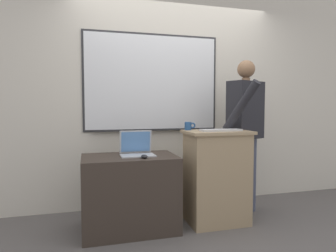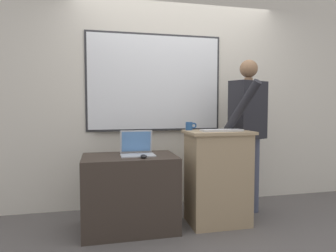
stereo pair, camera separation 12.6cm
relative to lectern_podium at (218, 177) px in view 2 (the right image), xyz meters
The scene contains 9 objects.
ground_plane 0.69m from the lectern_podium, 120.64° to the right, with size 30.00×30.00×0.00m, color #5B5654.
back_wall 1.30m from the lectern_podium, 108.18° to the left, with size 6.40×0.17×2.99m.
lectern_podium is the anchor object (origin of this frame).
side_desk 0.92m from the lectern_podium, behind, with size 0.92×0.59×0.74m.
person_presenter 0.71m from the lectern_podium, 22.84° to the left, with size 0.61×0.69×1.75m.
laptop 0.90m from the lectern_podium, behind, with size 0.33×0.26×0.24m.
wireless_keyboard 0.50m from the lectern_podium, 76.35° to the right, with size 0.43×0.14×0.02m.
computer_mouse_by_laptop 0.85m from the lectern_podium, behind, with size 0.06×0.10×0.03m.
coffee_mug 0.61m from the lectern_podium, 147.26° to the left, with size 0.12×0.07×0.09m.
Camera 2 is at (-0.94, -2.47, 1.23)m, focal length 32.00 mm.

